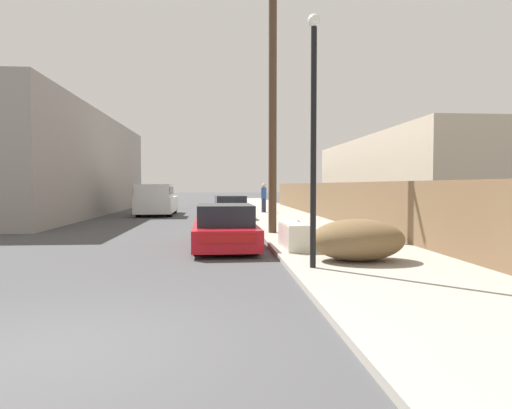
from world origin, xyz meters
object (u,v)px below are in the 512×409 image
at_px(parked_sports_car_red, 225,228).
at_px(utility_pole, 273,97).
at_px(car_parked_mid, 230,209).
at_px(brush_pile, 357,240).
at_px(discarded_fridge, 295,236).
at_px(pickup_truck, 156,200).
at_px(street_lamp, 314,123).
at_px(pedestrian, 264,197).

height_order(parked_sports_car_red, utility_pole, utility_pole).
height_order(car_parked_mid, brush_pile, car_parked_mid).
xyz_separation_m(discarded_fridge, brush_pile, (1.07, -2.01, 0.12)).
relative_size(pickup_truck, brush_pile, 2.57).
height_order(parked_sports_car_red, car_parked_mid, car_parked_mid).
relative_size(discarded_fridge, car_parked_mid, 0.39).
relative_size(car_parked_mid, utility_pole, 0.44).
bearing_deg(brush_pile, car_parked_mid, 100.45).
xyz_separation_m(parked_sports_car_red, street_lamp, (1.76, -3.94, 2.50)).
xyz_separation_m(discarded_fridge, pickup_truck, (-5.76, 15.70, 0.47)).
relative_size(pickup_truck, pedestrian, 3.04).
bearing_deg(discarded_fridge, utility_pole, 89.93).
height_order(car_parked_mid, pedestrian, pedestrian).
bearing_deg(utility_pole, parked_sports_car_red, -119.97).
relative_size(discarded_fridge, street_lamp, 0.31).
bearing_deg(pickup_truck, discarded_fridge, 109.47).
relative_size(discarded_fridge, parked_sports_car_red, 0.35).
height_order(discarded_fridge, pedestrian, pedestrian).
bearing_deg(car_parked_mid, discarded_fridge, -86.46).
bearing_deg(parked_sports_car_red, pedestrian, 78.86).
bearing_deg(parked_sports_car_red, utility_pole, 58.74).
xyz_separation_m(pickup_truck, utility_pole, (5.64, -11.51, 4.01)).
distance_m(discarded_fridge, car_parked_mid, 11.78).
distance_m(car_parked_mid, brush_pile, 13.93).
height_order(discarded_fridge, brush_pile, brush_pile).
bearing_deg(car_parked_mid, parked_sports_car_red, -95.82).
bearing_deg(utility_pole, street_lamp, -89.91).
distance_m(parked_sports_car_red, car_parked_mid, 10.53).
distance_m(car_parked_mid, pickup_truck, 5.89).
bearing_deg(pedestrian, pickup_truck, -173.70).
distance_m(pickup_truck, brush_pile, 18.99).
xyz_separation_m(utility_pole, brush_pile, (1.19, -6.21, -4.35)).
height_order(parked_sports_car_red, street_lamp, street_lamp).
distance_m(discarded_fridge, street_lamp, 3.82).
distance_m(street_lamp, brush_pile, 2.86).
bearing_deg(parked_sports_car_red, brush_pile, -48.50).
distance_m(parked_sports_car_red, street_lamp, 4.99).
distance_m(parked_sports_car_red, utility_pole, 5.60).
relative_size(utility_pole, brush_pile, 4.40).
height_order(street_lamp, pedestrian, street_lamp).
bearing_deg(discarded_fridge, brush_pile, -63.77).
height_order(discarded_fridge, car_parked_mid, car_parked_mid).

